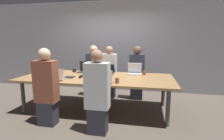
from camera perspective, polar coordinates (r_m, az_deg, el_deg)
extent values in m
plane|color=brown|center=(4.17, -4.89, -12.63)|extent=(24.00, 24.00, 0.00)
cube|color=#9999A3|center=(5.58, 0.07, 7.78)|extent=(12.00, 0.06, 2.80)
cube|color=#9E7547|center=(3.95, -5.04, -2.51)|extent=(3.38, 1.41, 0.04)
cylinder|color=#4C4C51|center=(4.29, -27.01, -7.87)|extent=(0.08, 0.08, 0.73)
cylinder|color=#4C4C51|center=(3.42, 17.82, -11.60)|extent=(0.08, 0.08, 0.73)
cylinder|color=#4C4C51|center=(5.12, -19.70, -4.67)|extent=(0.08, 0.08, 0.73)
cylinder|color=#4C4C51|center=(4.41, 16.38, -6.73)|extent=(0.08, 0.08, 0.73)
cube|color=#333338|center=(4.31, -1.52, -1.04)|extent=(0.32, 0.22, 0.02)
cube|color=#333338|center=(4.37, -1.30, 0.64)|extent=(0.33, 0.09, 0.21)
cube|color=#0F1933|center=(4.36, -1.33, 0.56)|extent=(0.32, 0.09, 0.21)
cube|color=#2D2D38|center=(4.92, -0.90, -6.35)|extent=(0.32, 0.24, 0.45)
cube|color=silver|center=(4.79, -0.92, 0.69)|extent=(0.40, 0.24, 0.77)
sphere|color=#9E7051|center=(4.74, -0.93, 6.55)|extent=(0.21, 0.21, 0.21)
cylinder|color=#232328|center=(4.34, -5.09, -0.55)|extent=(0.08, 0.08, 0.09)
cube|color=gray|center=(3.39, -2.38, -3.96)|extent=(0.32, 0.24, 0.02)
cube|color=gray|center=(3.28, -2.76, -2.16)|extent=(0.33, 0.10, 0.23)
cube|color=black|center=(3.29, -2.72, -2.19)|extent=(0.32, 0.10, 0.23)
cube|color=#2D2D38|center=(3.12, -4.67, -16.03)|extent=(0.32, 0.24, 0.45)
cube|color=silver|center=(2.91, -4.83, -5.14)|extent=(0.40, 0.24, 0.77)
sphere|color=#9E7051|center=(2.83, -4.97, 4.50)|extent=(0.21, 0.21, 0.21)
cylinder|color=brown|center=(3.34, 1.72, -3.45)|extent=(0.08, 0.08, 0.10)
cube|color=#B7B7BC|center=(4.24, 7.28, -1.31)|extent=(0.33, 0.25, 0.02)
cube|color=#B7B7BC|center=(4.32, 7.43, 0.71)|extent=(0.34, 0.07, 0.25)
cube|color=silver|center=(4.31, 7.42, 0.65)|extent=(0.33, 0.07, 0.25)
cube|color=#2D2D38|center=(4.83, 7.99, -6.74)|extent=(0.32, 0.24, 0.45)
cube|color=#33384C|center=(4.70, 8.16, 0.42)|extent=(0.40, 0.24, 0.77)
sphere|color=brown|center=(4.65, 8.30, 6.42)|extent=(0.21, 0.21, 0.21)
cylinder|color=brown|center=(4.22, 10.55, -0.91)|extent=(0.07, 0.07, 0.09)
cube|color=#333338|center=(4.50, -8.79, -0.70)|extent=(0.35, 0.25, 0.02)
cube|color=#333338|center=(4.59, -8.30, 1.24)|extent=(0.36, 0.04, 0.26)
cube|color=black|center=(4.58, -8.35, 1.21)|extent=(0.35, 0.04, 0.25)
cube|color=#2D2D38|center=(5.08, -5.81, -5.87)|extent=(0.32, 0.24, 0.45)
cube|color=#33384C|center=(4.96, -5.93, 0.94)|extent=(0.40, 0.24, 0.77)
sphere|color=tan|center=(4.91, -6.02, 6.68)|extent=(0.22, 0.22, 0.22)
cylinder|color=#232328|center=(4.62, -12.21, -0.11)|extent=(0.09, 0.09, 0.09)
cube|color=gray|center=(3.82, -17.58, -2.86)|extent=(0.35, 0.23, 0.02)
cube|color=gray|center=(3.73, -18.26, -1.30)|extent=(0.36, 0.11, 0.22)
cube|color=black|center=(3.74, -18.18, -1.34)|extent=(0.35, 0.11, 0.22)
cube|color=#2D2D38|center=(3.60, -20.19, -13.01)|extent=(0.32, 0.24, 0.45)
cube|color=brown|center=(3.42, -20.77, -3.52)|extent=(0.40, 0.24, 0.77)
sphere|color=beige|center=(3.35, -21.27, 4.79)|extent=(0.22, 0.22, 0.22)
cylinder|color=white|center=(3.99, -21.09, -1.99)|extent=(0.09, 0.09, 0.10)
cube|color=black|center=(3.90, -10.13, -2.11)|extent=(0.05, 0.15, 0.05)
cube|color=#232328|center=(3.96, -13.74, -2.26)|extent=(0.21, 0.18, 0.02)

